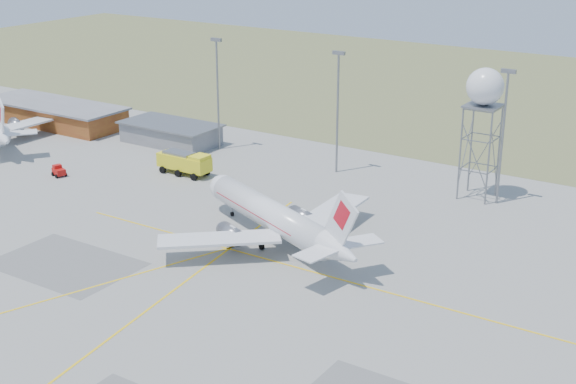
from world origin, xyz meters
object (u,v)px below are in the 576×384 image
Objects in this scene: airliner_main at (273,217)px; fire_truck at (186,164)px; baggage_tug at (59,172)px; radar_tower at (482,126)px.

fire_truck is (-28.43, 15.75, -1.73)m from airliner_main.
airliner_main is 45.85m from baggage_tug.
airliner_main is 36.41m from radar_tower.
radar_tower is at bearing 42.15° from baggage_tug.
radar_tower reaches higher than airliner_main.
fire_truck is at bearing -5.36° from airliner_main.
radar_tower reaches higher than baggage_tug.
baggage_tug is at bearing 19.25° from airliner_main.
fire_truck is at bearing 53.41° from baggage_tug.
baggage_tug is (-17.19, -12.26, -1.15)m from fire_truck.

